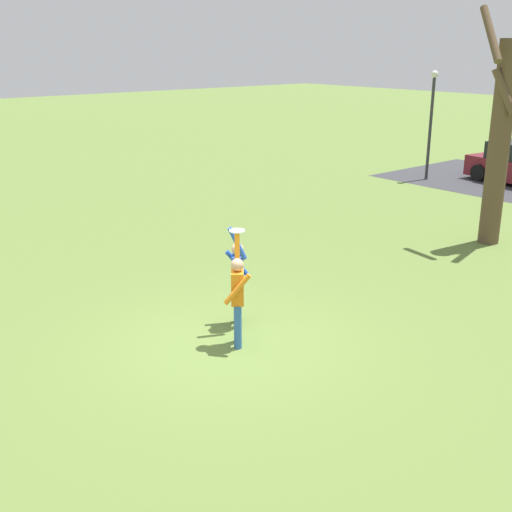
{
  "coord_description": "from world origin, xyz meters",
  "views": [
    {
      "loc": [
        8.54,
        -6.48,
        5.18
      ],
      "look_at": [
        -0.17,
        0.78,
        1.46
      ],
      "focal_mm": 45.15,
      "sensor_mm": 36.0,
      "label": 1
    }
  ],
  "objects_px": {
    "bare_tree_tall": "(500,137)",
    "lamppost_by_lot": "(431,115)",
    "person_defender": "(238,277)",
    "frisbee_disc": "(237,231)",
    "person_catcher": "(238,294)"
  },
  "relations": [
    {
      "from": "person_catcher",
      "to": "frisbee_disc",
      "type": "relative_size",
      "value": 7.56
    },
    {
      "from": "bare_tree_tall",
      "to": "person_defender",
      "type": "bearing_deg",
      "value": -90.74
    },
    {
      "from": "person_defender",
      "to": "lamppost_by_lot",
      "type": "relative_size",
      "value": 0.48
    },
    {
      "from": "person_catcher",
      "to": "person_defender",
      "type": "distance_m",
      "value": 0.91
    },
    {
      "from": "person_catcher",
      "to": "lamppost_by_lot",
      "type": "bearing_deg",
      "value": -26.85
    },
    {
      "from": "person_catcher",
      "to": "person_defender",
      "type": "relative_size",
      "value": 1.02
    },
    {
      "from": "person_catcher",
      "to": "lamppost_by_lot",
      "type": "xyz_separation_m",
      "value": [
        -7.02,
        15.27,
        1.6
      ]
    },
    {
      "from": "frisbee_disc",
      "to": "lamppost_by_lot",
      "type": "distance_m",
      "value": 16.62
    },
    {
      "from": "frisbee_disc",
      "to": "lamppost_by_lot",
      "type": "xyz_separation_m",
      "value": [
        -6.85,
        15.13,
        0.49
      ]
    },
    {
      "from": "person_defender",
      "to": "bare_tree_tall",
      "type": "relative_size",
      "value": 0.33
    },
    {
      "from": "person_defender",
      "to": "frisbee_disc",
      "type": "height_order",
      "value": "frisbee_disc"
    },
    {
      "from": "frisbee_disc",
      "to": "lamppost_by_lot",
      "type": "height_order",
      "value": "lamppost_by_lot"
    },
    {
      "from": "person_defender",
      "to": "lamppost_by_lot",
      "type": "height_order",
      "value": "lamppost_by_lot"
    },
    {
      "from": "bare_tree_tall",
      "to": "lamppost_by_lot",
      "type": "height_order",
      "value": "bare_tree_tall"
    },
    {
      "from": "frisbee_disc",
      "to": "lamppost_by_lot",
      "type": "relative_size",
      "value": 0.06
    }
  ]
}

